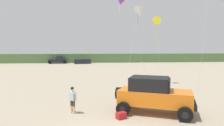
# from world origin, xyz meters

# --- Properties ---
(dune_ridge) EXTENTS (90.00, 7.47, 2.50)m
(dune_ridge) POSITION_xyz_m (0.12, 51.15, 1.25)
(dune_ridge) COLOR #567A47
(dune_ridge) RESTS_ON ground_plane
(jeep) EXTENTS (5.00, 3.89, 2.26)m
(jeep) POSITION_xyz_m (3.46, 3.25, 1.20)
(jeep) COLOR orange
(jeep) RESTS_ON ground_plane
(person_watching) EXTENTS (0.48, 0.47, 1.67)m
(person_watching) POSITION_xyz_m (-1.55, 3.76, 0.94)
(person_watching) COLOR #DBB28E
(person_watching) RESTS_ON ground_plane
(cooler_box) EXTENTS (0.66, 0.58, 0.38)m
(cooler_box) POSITION_xyz_m (1.31, 2.45, 0.19)
(cooler_box) COLOR #B21E23
(cooler_box) RESTS_ON ground_plane
(distant_pickup) EXTENTS (4.85, 3.07, 1.98)m
(distant_pickup) POSITION_xyz_m (-9.27, 45.98, 0.94)
(distant_pickup) COLOR #1E232D
(distant_pickup) RESTS_ON ground_plane
(distant_sedan) EXTENTS (4.43, 2.41, 1.20)m
(distant_sedan) POSITION_xyz_m (-2.74, 44.49, 0.60)
(distant_sedan) COLOR #1E232D
(distant_sedan) RESTS_ON ground_plane
(kite_green_box) EXTENTS (1.15, 2.62, 7.59)m
(kite_green_box) POSITION_xyz_m (6.88, 13.60, 7.00)
(kite_green_box) COLOR yellow
(kite_green_box) RESTS_ON ground_plane
(kite_purple_stunt) EXTENTS (3.16, 5.75, 8.39)m
(kite_purple_stunt) POSITION_xyz_m (4.54, 11.86, 7.71)
(kite_purple_stunt) COLOR white
(kite_purple_stunt) RESTS_ON ground_plane
(kite_yellow_diamond) EXTENTS (3.49, 1.95, 9.03)m
(kite_yellow_diamond) POSITION_xyz_m (2.38, 10.05, 8.37)
(kite_yellow_diamond) COLOR purple
(kite_yellow_diamond) RESTS_ON ground_plane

